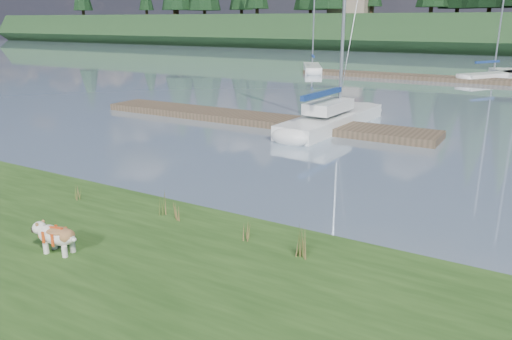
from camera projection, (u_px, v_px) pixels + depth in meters
The scene contains 16 objects.
ground at pixel (440, 80), 37.85m from camera, with size 200.00×200.00×0.00m, color #8094A9.
ridge at pixel (501, 33), 72.65m from camera, with size 200.00×20.00×5.00m, color #1D361A.
bulldog at pixel (57, 235), 9.00m from camera, with size 0.93×0.47×0.55m.
sailboat_main at pixel (338, 115), 21.73m from camera, with size 2.15×8.25×11.81m.
dock_near at pixel (255, 119), 22.38m from camera, with size 16.00×2.00×0.30m, color #4C3D2C.
dock_far at pixel (469, 80), 36.84m from camera, with size 26.00×2.20×0.30m, color #4C3D2C.
sailboat_bg_1 at pixel (312, 67), 44.76m from camera, with size 4.31×6.78×10.43m.
sailboat_bg_2 at pixel (499, 75), 38.16m from camera, with size 5.08×7.00×11.09m.
weed_0 at pixel (161, 203), 10.80m from camera, with size 0.17×0.14×0.64m.
weed_1 at pixel (177, 211), 10.56m from camera, with size 0.17×0.14×0.44m.
weed_2 at pixel (302, 242), 8.86m from camera, with size 0.17×0.14×0.67m.
weed_3 at pixel (76, 189), 11.72m from camera, with size 0.17×0.14×0.60m.
weed_4 at pixel (246, 230), 9.58m from camera, with size 0.17×0.14×0.45m.
weed_5 at pixel (301, 242), 8.87m from camera, with size 0.17×0.14×0.65m.
mud_lip at pixel (174, 213), 11.71m from camera, with size 60.00×0.50×0.14m, color #33281C.
house_0 at pixel (351, 1), 79.42m from camera, with size 6.30×5.30×4.65m.
Camera 1 is at (7.18, -10.06, 4.42)m, focal length 35.00 mm.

